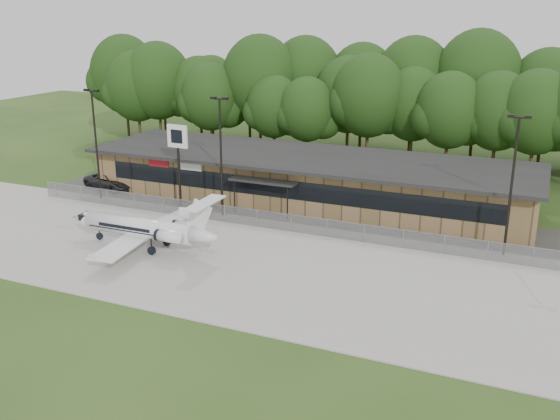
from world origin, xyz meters
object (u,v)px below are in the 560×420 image
at_px(pole_sign, 178,145).
at_px(suv, 111,181).
at_px(terminal, 308,177).
at_px(business_jet, 145,229).

bearing_deg(pole_sign, suv, 167.47).
distance_m(terminal, business_jet, 17.78).
bearing_deg(suv, terminal, -66.66).
bearing_deg(pole_sign, terminal, 40.89).
xyz_separation_m(terminal, suv, (-19.24, -4.29, -1.38)).
bearing_deg(business_jet, pole_sign, 106.70).
bearing_deg(business_jet, terminal, 68.13).
xyz_separation_m(suv, pole_sign, (9.85, -2.85, 4.99)).
relative_size(business_jet, pole_sign, 1.70).
height_order(business_jet, pole_sign, pole_sign).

